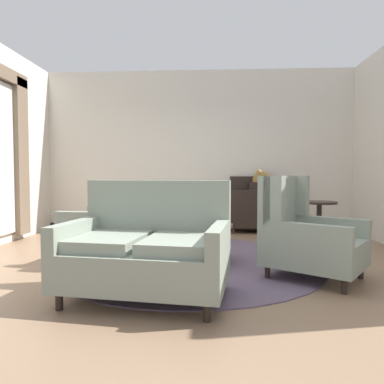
# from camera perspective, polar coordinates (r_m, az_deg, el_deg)

# --- Properties ---
(ground) EXTENTS (8.38, 8.38, 0.00)m
(ground) POSITION_cam_1_polar(r_m,az_deg,el_deg) (4.21, -0.81, -12.04)
(ground) COLOR #896B51
(wall_back) EXTENTS (6.14, 0.08, 3.10)m
(wall_back) POSITION_cam_1_polar(r_m,az_deg,el_deg) (7.01, 0.93, 6.59)
(wall_back) COLOR silver
(wall_back) RESTS_ON ground
(baseboard_back) EXTENTS (5.98, 0.03, 0.12)m
(baseboard_back) POSITION_cam_1_polar(r_m,az_deg,el_deg) (7.01, 0.90, -5.61)
(baseboard_back) COLOR black
(baseboard_back) RESTS_ON ground
(area_rug) EXTENTS (3.28, 3.28, 0.01)m
(area_rug) POSITION_cam_1_polar(r_m,az_deg,el_deg) (4.50, -0.53, -11.00)
(area_rug) COLOR #5B4C60
(area_rug) RESTS_ON ground
(coffee_table) EXTENTS (0.88, 0.88, 0.48)m
(coffee_table) POSITION_cam_1_polar(r_m,az_deg,el_deg) (4.39, 0.75, -6.21)
(coffee_table) COLOR black
(coffee_table) RESTS_ON ground
(porcelain_vase) EXTENTS (0.16, 0.16, 0.38)m
(porcelain_vase) POSITION_cam_1_polar(r_m,az_deg,el_deg) (4.40, 0.34, -2.95)
(porcelain_vase) COLOR brown
(porcelain_vase) RESTS_ON coffee_table
(settee) EXTENTS (1.49, 1.08, 1.02)m
(settee) POSITION_cam_1_polar(r_m,az_deg,el_deg) (3.19, -7.10, -9.17)
(settee) COLOR gray
(settee) RESTS_ON ground
(armchair_far_left) EXTENTS (0.99, 0.98, 0.99)m
(armchair_far_left) POSITION_cam_1_polar(r_m,az_deg,el_deg) (4.67, -13.00, -5.38)
(armchair_far_left) COLOR gray
(armchair_far_left) RESTS_ON ground
(armchair_back_corner) EXTENTS (1.04, 1.07, 0.98)m
(armchair_back_corner) POSITION_cam_1_polar(r_m,az_deg,el_deg) (5.66, -2.97, -3.87)
(armchair_back_corner) COLOR gray
(armchair_back_corner) RESTS_ON ground
(armchair_near_sideboard) EXTENTS (1.19, 1.15, 1.06)m
(armchair_near_sideboard) POSITION_cam_1_polar(r_m,az_deg,el_deg) (3.94, 17.67, -6.70)
(armchair_near_sideboard) COLOR gray
(armchair_near_sideboard) RESTS_ON ground
(side_table) EXTENTS (0.48, 0.48, 0.70)m
(side_table) POSITION_cam_1_polar(r_m,az_deg,el_deg) (5.34, 19.63, -4.45)
(side_table) COLOR black
(side_table) RESTS_ON ground
(sideboard) EXTENTS (0.93, 0.39, 1.05)m
(sideboard) POSITION_cam_1_polar(r_m,az_deg,el_deg) (6.76, 10.06, -2.49)
(sideboard) COLOR black
(sideboard) RESTS_ON ground
(gramophone) EXTENTS (0.49, 0.54, 0.52)m
(gramophone) POSITION_cam_1_polar(r_m,az_deg,el_deg) (6.65, 10.61, 2.49)
(gramophone) COLOR black
(gramophone) RESTS_ON sideboard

